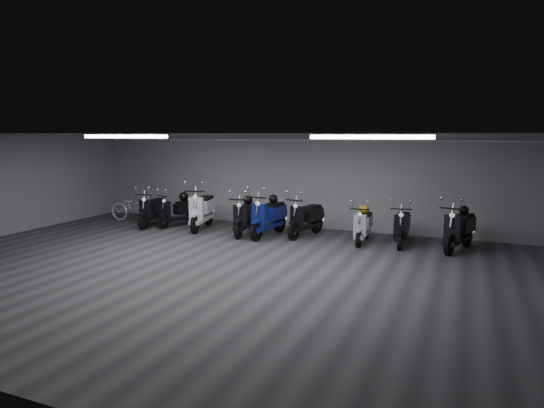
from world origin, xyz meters
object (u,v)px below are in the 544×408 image
at_px(scooter_0, 152,205).
at_px(helmet_2, 184,197).
at_px(scooter_3, 245,211).
at_px(helmet_3, 365,209).
at_px(scooter_1, 178,207).
at_px(scooter_8, 460,223).
at_px(bicycle, 135,204).
at_px(helmet_4, 248,200).
at_px(scooter_2, 202,204).
at_px(scooter_4, 268,211).
at_px(helmet_1, 273,199).
at_px(helmet_0, 464,210).
at_px(scooter_7, 402,221).
at_px(scooter_6, 363,220).
at_px(scooter_5, 306,213).

relative_size(scooter_0, helmet_2, 6.07).
distance_m(scooter_3, helmet_3, 3.29).
distance_m(scooter_1, scooter_8, 7.97).
distance_m(bicycle, helmet_3, 7.42).
height_order(scooter_8, helmet_4, scooter_8).
distance_m(scooter_2, helmet_4, 1.51).
bearing_deg(scooter_3, scooter_8, -3.90).
relative_size(scooter_2, scooter_4, 1.04).
relative_size(scooter_8, helmet_1, 7.32).
height_order(scooter_0, helmet_4, scooter_0).
height_order(scooter_2, helmet_2, scooter_2).
height_order(scooter_8, helmet_1, scooter_8).
bearing_deg(helmet_0, bicycle, -178.90).
xyz_separation_m(helmet_2, helmet_4, (2.29, -0.21, 0.05)).
bearing_deg(scooter_7, helmet_3, 171.83).
bearing_deg(scooter_7, scooter_1, 178.67).
xyz_separation_m(helmet_1, helmet_4, (-0.76, -0.04, -0.07)).
xyz_separation_m(scooter_2, helmet_2, (-0.79, 0.26, 0.15)).
bearing_deg(helmet_1, helmet_2, 176.81).
height_order(helmet_0, helmet_4, helmet_4).
height_order(scooter_4, helmet_0, scooter_4).
bearing_deg(scooter_7, scooter_2, 179.34).
xyz_separation_m(scooter_3, helmet_4, (-0.03, 0.24, 0.29)).
distance_m(scooter_4, scooter_7, 3.55).
distance_m(scooter_2, helmet_0, 7.18).
distance_m(scooter_6, helmet_3, 0.34).
distance_m(scooter_4, bicycle, 4.87).
bearing_deg(bicycle, scooter_7, -94.63).
bearing_deg(helmet_4, scooter_8, 0.96).
relative_size(scooter_2, helmet_3, 8.81).
height_order(scooter_7, helmet_3, scooter_7).
bearing_deg(helmet_2, scooter_7, -0.51).
xyz_separation_m(scooter_7, bicycle, (-8.38, -0.00, -0.06)).
xyz_separation_m(scooter_4, helmet_1, (0.03, 0.27, 0.30)).
xyz_separation_m(scooter_3, helmet_3, (3.25, 0.49, 0.19)).
bearing_deg(helmet_3, bicycle, -179.25).
bearing_deg(helmet_0, scooter_6, -172.46).
height_order(bicycle, helmet_0, bicycle).
height_order(scooter_7, helmet_1, scooter_7).
bearing_deg(helmet_0, helmet_1, -176.52).
bearing_deg(bicycle, helmet_4, -96.71).
distance_m(scooter_4, helmet_3, 2.60).
relative_size(helmet_0, helmet_1, 0.92).
relative_size(scooter_5, bicycle, 1.03).
height_order(scooter_1, helmet_1, scooter_1).
bearing_deg(scooter_4, scooter_7, 12.88).
bearing_deg(bicycle, scooter_4, -99.08).
distance_m(scooter_7, helmet_0, 1.47).
xyz_separation_m(scooter_2, helmet_4, (1.50, 0.05, 0.20)).
bearing_deg(helmet_2, bicycle, -178.12).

